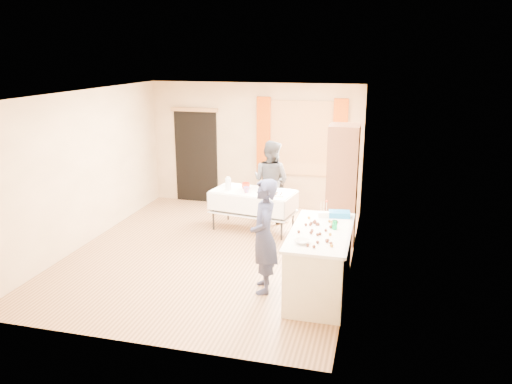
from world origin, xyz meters
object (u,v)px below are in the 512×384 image
(cabinet, at_px, (342,184))
(girl, at_px, (264,236))
(party_table, at_px, (253,206))
(counter, at_px, (320,262))
(woman, at_px, (271,181))
(chair, at_px, (271,202))

(cabinet, bearing_deg, girl, -111.61)
(cabinet, relative_size, party_table, 1.27)
(counter, height_order, woman, woman)
(cabinet, xyz_separation_m, woman, (-1.43, 0.81, -0.23))
(cabinet, distance_m, counter, 2.14)
(chair, distance_m, woman, 0.58)
(party_table, height_order, girl, girl)
(cabinet, height_order, chair, cabinet)
(counter, bearing_deg, party_table, 124.16)
(chair, relative_size, girl, 0.58)
(girl, bearing_deg, woman, 176.11)
(girl, distance_m, woman, 3.03)
(cabinet, xyz_separation_m, girl, (-0.86, -2.16, -0.23))
(woman, bearing_deg, girl, 121.30)
(counter, xyz_separation_m, party_table, (-1.52, 2.24, -0.01))
(counter, bearing_deg, chair, 113.76)
(cabinet, bearing_deg, chair, 144.22)
(party_table, xyz_separation_m, woman, (0.19, 0.63, 0.34))
(party_table, xyz_separation_m, chair, (0.14, 0.89, -0.17))
(chair, height_order, woman, woman)
(counter, relative_size, party_table, 1.04)
(counter, distance_m, girl, 0.84)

